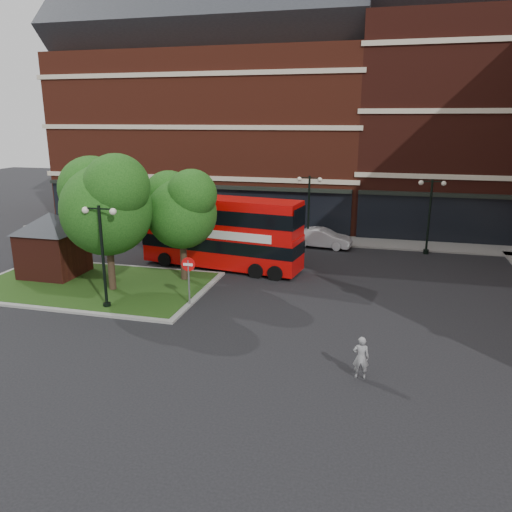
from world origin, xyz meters
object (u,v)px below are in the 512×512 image
(bus, at_px, (221,228))
(woman, at_px, (361,357))
(car_silver, at_px, (231,233))
(car_white, at_px, (322,238))

(bus, distance_m, woman, 14.73)
(woman, bearing_deg, car_silver, -64.48)
(bus, bearing_deg, car_silver, 110.47)
(woman, bearing_deg, bus, -56.66)
(car_silver, bearing_deg, woman, -146.71)
(bus, relative_size, woman, 6.43)
(car_silver, bearing_deg, car_white, -86.30)
(bus, bearing_deg, car_white, 58.76)
(bus, height_order, car_white, bus)
(bus, relative_size, car_white, 2.45)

